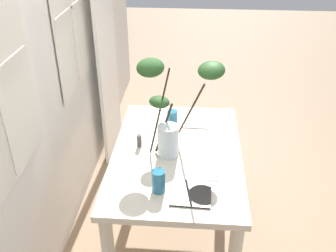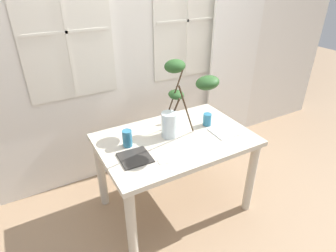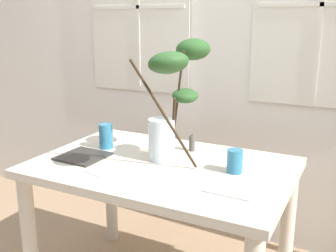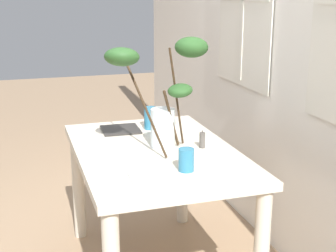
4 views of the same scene
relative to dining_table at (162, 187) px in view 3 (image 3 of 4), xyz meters
name	(u,v)px [view 3 (image 3 of 4)]	position (x,y,z in m)	size (l,w,h in m)	color
back_wall_with_windows	(223,45)	(0.00, 0.88, 0.68)	(5.84, 0.14, 2.65)	silver
dining_table	(162,187)	(0.00, 0.00, 0.00)	(1.30, 0.86, 0.78)	beige
vase_with_branches	(174,98)	(0.05, 0.04, 0.47)	(0.37, 0.63, 0.63)	silver
drinking_glass_blue_left	(106,136)	(-0.40, 0.08, 0.20)	(0.08, 0.08, 0.14)	teal
drinking_glass_blue_right	(235,161)	(0.37, 0.05, 0.18)	(0.08, 0.08, 0.11)	teal
plate_square_left	(83,156)	(-0.42, -0.11, 0.13)	(0.23, 0.23, 0.01)	#2D2B28
plate_square_right	(233,187)	(0.42, -0.13, 0.13)	(0.21, 0.21, 0.01)	white
napkin_folded	(100,172)	(-0.21, -0.24, 0.13)	(0.15, 0.09, 0.00)	silver
pillar_candle	(192,143)	(0.05, 0.26, 0.17)	(0.03, 0.03, 0.10)	#514C47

